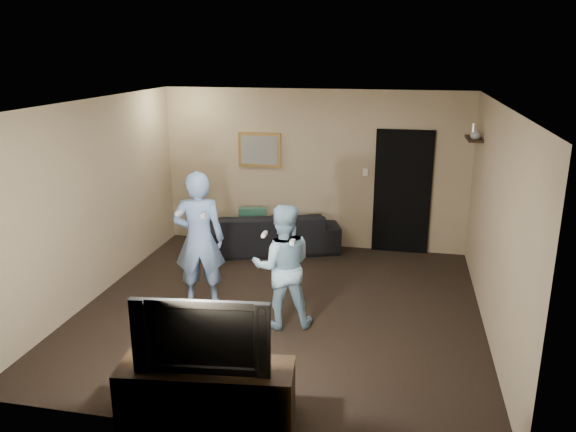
% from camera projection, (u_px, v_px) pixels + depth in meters
% --- Properties ---
extents(ground, '(5.00, 5.00, 0.00)m').
position_uv_depth(ground, '(281.00, 308.00, 7.22)').
color(ground, black).
rests_on(ground, ground).
extents(ceiling, '(5.00, 5.00, 0.04)m').
position_uv_depth(ceiling, '(280.00, 103.00, 6.48)').
color(ceiling, silver).
rests_on(ceiling, wall_back).
extents(wall_back, '(5.00, 0.04, 2.60)m').
position_uv_depth(wall_back, '(313.00, 170.00, 9.19)').
color(wall_back, tan).
rests_on(wall_back, ground).
extents(wall_front, '(5.00, 0.04, 2.60)m').
position_uv_depth(wall_front, '(214.00, 295.00, 4.50)').
color(wall_front, tan).
rests_on(wall_front, ground).
extents(wall_left, '(0.04, 5.00, 2.60)m').
position_uv_depth(wall_left, '(94.00, 200.00, 7.34)').
color(wall_left, tan).
rests_on(wall_left, ground).
extents(wall_right, '(0.04, 5.00, 2.60)m').
position_uv_depth(wall_right, '(496.00, 223.00, 6.36)').
color(wall_right, tan).
rests_on(wall_right, ground).
extents(sofa, '(2.40, 1.55, 0.65)m').
position_uv_depth(sofa, '(270.00, 231.00, 9.22)').
color(sofa, black).
rests_on(sofa, ground).
extents(throw_pillow, '(0.46, 0.22, 0.44)m').
position_uv_depth(throw_pillow, '(253.00, 221.00, 9.23)').
color(throw_pillow, '#174537').
rests_on(throw_pillow, sofa).
extents(painting_frame, '(0.72, 0.05, 0.57)m').
position_uv_depth(painting_frame, '(260.00, 150.00, 9.26)').
color(painting_frame, olive).
rests_on(painting_frame, wall_back).
extents(painting_canvas, '(0.62, 0.01, 0.47)m').
position_uv_depth(painting_canvas, '(259.00, 150.00, 9.24)').
color(painting_canvas, slate).
rests_on(painting_canvas, painting_frame).
extents(doorway, '(0.90, 0.06, 2.00)m').
position_uv_depth(doorway, '(402.00, 192.00, 8.97)').
color(doorway, black).
rests_on(doorway, ground).
extents(light_switch, '(0.08, 0.02, 0.12)m').
position_uv_depth(light_switch, '(365.00, 172.00, 9.01)').
color(light_switch, silver).
rests_on(light_switch, wall_back).
extents(wall_shelf, '(0.20, 0.60, 0.03)m').
position_uv_depth(wall_shelf, '(474.00, 139.00, 7.88)').
color(wall_shelf, black).
rests_on(wall_shelf, wall_right).
extents(shelf_vase, '(0.19, 0.19, 0.15)m').
position_uv_depth(shelf_vase, '(476.00, 134.00, 7.72)').
color(shelf_vase, '#A8A8AD').
rests_on(shelf_vase, wall_shelf).
extents(shelf_figurine, '(0.06, 0.06, 0.18)m').
position_uv_depth(shelf_figurine, '(474.00, 130.00, 7.99)').
color(shelf_figurine, silver).
rests_on(shelf_figurine, wall_shelf).
extents(tv_console, '(1.60, 0.68, 0.55)m').
position_uv_depth(tv_console, '(207.00, 393.00, 5.00)').
color(tv_console, black).
rests_on(tv_console, ground).
extents(television, '(1.20, 0.29, 0.68)m').
position_uv_depth(television, '(204.00, 331.00, 4.82)').
color(television, black).
rests_on(television, tv_console).
extents(wii_player_left, '(0.73, 0.57, 1.77)m').
position_uv_depth(wii_player_left, '(199.00, 240.00, 7.10)').
color(wii_player_left, '#7CA1D8').
rests_on(wii_player_left, ground).
extents(wii_player_right, '(0.85, 0.74, 1.50)m').
position_uv_depth(wii_player_right, '(283.00, 266.00, 6.58)').
color(wii_player_right, '#97C3DC').
rests_on(wii_player_right, ground).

